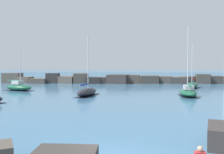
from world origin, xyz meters
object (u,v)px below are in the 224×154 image
object	(u,v)px
sailboat_moored_2	(192,85)
sailboat_moored_5	(19,87)
sailboat_moored_4	(188,92)
sailboat_moored_1	(87,92)

from	to	relation	value
sailboat_moored_2	sailboat_moored_5	xyz separation A→B (m)	(-32.11, -5.76, 0.04)
sailboat_moored_4	sailboat_moored_5	size ratio (longest dim) A/B	1.25
sailboat_moored_2	sailboat_moored_5	size ratio (longest dim) A/B	1.06
sailboat_moored_4	sailboat_moored_1	bearing A→B (deg)	179.21
sailboat_moored_1	sailboat_moored_5	bearing A→B (deg)	151.13
sailboat_moored_1	sailboat_moored_2	world-z (taller)	sailboat_moored_1
sailboat_moored_4	sailboat_moored_5	world-z (taller)	sailboat_moored_4
sailboat_moored_1	sailboat_moored_5	size ratio (longest dim) A/B	1.08
sailboat_moored_1	sailboat_moored_4	world-z (taller)	sailboat_moored_4
sailboat_moored_2	sailboat_moored_4	bearing A→B (deg)	-108.39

